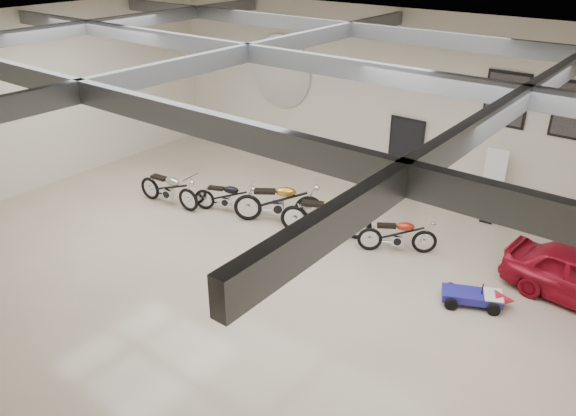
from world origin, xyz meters
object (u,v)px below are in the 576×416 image
Objects in this scene: motorcycle_silver at (168,187)px; motorcycle_yellow at (326,214)px; motorcycle_black at (226,196)px; banner_stand at (492,187)px; go_kart at (479,294)px; motorcycle_gold at (278,201)px; motorcycle_red at (398,234)px.

motorcycle_yellow is at bearing 9.64° from motorcycle_silver.
motorcycle_black is 0.80× the size of motorcycle_yellow.
go_kart is (1.17, -3.68, -0.72)m from banner_stand.
motorcycle_silver reaches higher than go_kart.
motorcycle_gold is at bearing 150.94° from go_kart.
motorcycle_red is 2.47m from go_kart.
motorcycle_black is 1.23× the size of go_kart.
motorcycle_silver is at bearing -152.47° from banner_stand.
motorcycle_silver is 1.40× the size of go_kart.
motorcycle_red is (4.58, 0.94, 0.01)m from motorcycle_black.
motorcycle_yellow is at bearing 159.63° from motorcycle_red.
motorcycle_gold is 5.48m from go_kart.
motorcycle_red is (-1.13, -2.79, -0.51)m from banner_stand.
motorcycle_yellow is (4.35, 1.21, 0.06)m from motorcycle_silver.
banner_stand is 0.89× the size of motorcycle_yellow.
motorcycle_silver is 6.31m from motorcycle_red.
motorcycle_gold is 1.40m from motorcycle_yellow.
motorcycle_black is 4.68m from motorcycle_red.
motorcycle_yellow reaches higher than motorcycle_silver.
motorcycle_gold is at bearing 156.48° from motorcycle_red.
go_kart is (5.45, -0.39, -0.32)m from motorcycle_gold.
motorcycle_yellow is (2.82, 0.56, 0.12)m from motorcycle_black.
banner_stand is 1.37× the size of go_kart.
motorcycle_red is at bearing -10.93° from motorcycle_black.
motorcycle_yellow is 1.24× the size of motorcycle_red.
motorcycle_red is at bearing -12.45° from motorcycle_yellow.
motorcycle_black is at bearing 166.71° from motorcycle_yellow.
banner_stand is at bearing 25.26° from motorcycle_silver.
motorcycle_gold is 1.01× the size of motorcycle_yellow.
banner_stand reaches higher than motorcycle_yellow.
banner_stand reaches higher than motorcycle_red.
motorcycle_yellow is (1.39, 0.12, -0.01)m from motorcycle_gold.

